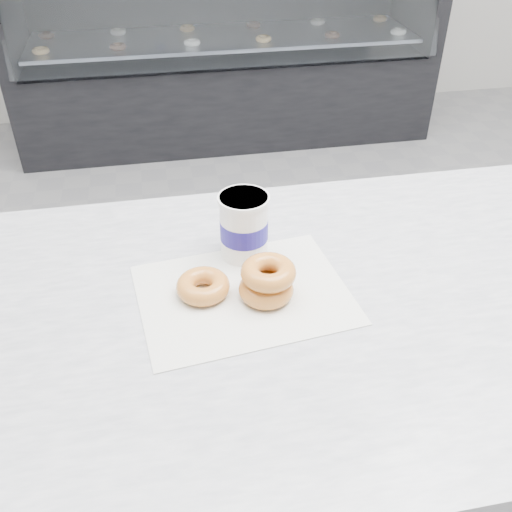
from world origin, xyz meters
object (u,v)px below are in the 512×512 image
Objects in this scene: donut_single at (203,286)px; coffee_cup at (244,226)px; display_case at (224,52)px; donut_stack at (267,281)px; counter at (403,445)px.

donut_single is 0.14m from coffee_cup.
display_case is 2.63m from coffee_cup.
donut_single is at bearing -150.34° from coffee_cup.
donut_single is at bearing 166.16° from donut_stack.
donut_stack is at bearing 175.40° from counter.
coffee_cup reaches higher than donut_stack.
donut_stack is 1.06× the size of coffee_cup.
donut_single is 0.70× the size of donut_stack.
counter is at bearing -4.60° from donut_stack.
donut_stack reaches higher than counter.
counter is 25.41× the size of coffee_cup.
coffee_cup is (-0.02, 0.12, 0.03)m from donut_stack.
display_case is at bearing 63.61° from coffee_cup.
counter is 1.28× the size of display_case.
display_case reaches higher than coffee_cup.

